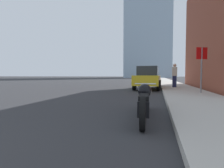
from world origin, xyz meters
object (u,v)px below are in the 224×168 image
(parked_car_blue, at_px, (153,76))
(stop_sign, at_px, (202,62))
(motorcycle, at_px, (144,101))
(parked_car_black, at_px, (152,77))
(parked_car_yellow, at_px, (148,78))
(pedestrian, at_px, (175,75))

(parked_car_blue, bearing_deg, stop_sign, -83.11)
(motorcycle, relative_size, parked_car_black, 0.67)
(parked_car_blue, distance_m, stop_sign, 27.97)
(motorcycle, distance_m, parked_car_black, 22.05)
(stop_sign, bearing_deg, parked_car_yellow, 127.85)
(motorcycle, relative_size, stop_sign, 1.18)
(parked_car_yellow, height_order, pedestrian, pedestrian)
(parked_car_yellow, relative_size, pedestrian, 2.52)
(motorcycle, xyz_separation_m, stop_sign, (2.48, 5.44, 1.33))
(parked_car_black, distance_m, parked_car_blue, 11.19)
(parked_car_yellow, distance_m, pedestrian, 2.06)
(stop_sign, height_order, pedestrian, stop_sign)
(motorcycle, bearing_deg, parked_car_yellow, 89.73)
(motorcycle, xyz_separation_m, pedestrian, (1.57, 9.76, 0.68))
(parked_car_yellow, height_order, parked_car_blue, parked_car_blue)
(pedestrian, bearing_deg, parked_car_blue, 95.39)
(parked_car_blue, relative_size, pedestrian, 2.34)
(motorcycle, distance_m, parked_car_blue, 33.24)
(parked_car_black, height_order, parked_car_blue, parked_car_blue)
(pedestrian, bearing_deg, stop_sign, -78.09)
(parked_car_yellow, xyz_separation_m, parked_car_blue, (-0.26, 24.10, 0.03))
(motorcycle, relative_size, parked_car_yellow, 0.61)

